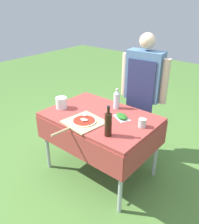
% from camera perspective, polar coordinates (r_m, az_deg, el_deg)
% --- Properties ---
extents(ground_plane, '(12.00, 12.00, 0.00)m').
position_cam_1_polar(ground_plane, '(3.11, 0.17, -13.85)').
color(ground_plane, '#517F38').
extents(prep_table, '(1.25, 0.86, 0.79)m').
position_cam_1_polar(prep_table, '(2.71, 0.19, -2.48)').
color(prep_table, '#A83D38').
rests_on(prep_table, ground).
extents(person_cook, '(0.61, 0.24, 1.63)m').
position_cam_1_polar(person_cook, '(3.03, 10.48, 5.71)').
color(person_cook, '#70604C').
rests_on(person_cook, ground).
extents(pizza_on_peel, '(0.42, 0.61, 0.05)m').
position_cam_1_polar(pizza_on_peel, '(2.52, -3.95, -2.36)').
color(pizza_on_peel, '#D1B27F').
rests_on(pizza_on_peel, prep_table).
extents(oil_bottle, '(0.07, 0.07, 0.31)m').
position_cam_1_polar(oil_bottle, '(2.24, 2.10, -2.92)').
color(oil_bottle, black).
rests_on(oil_bottle, prep_table).
extents(water_bottle, '(0.07, 0.07, 0.25)m').
position_cam_1_polar(water_bottle, '(2.80, 4.13, 3.09)').
color(water_bottle, silver).
rests_on(water_bottle, prep_table).
extents(herb_container, '(0.23, 0.20, 0.04)m').
position_cam_1_polar(herb_container, '(2.61, 5.35, -1.06)').
color(herb_container, silver).
rests_on(herb_container, prep_table).
extents(mixing_tub, '(0.14, 0.14, 0.14)m').
position_cam_1_polar(mixing_tub, '(2.85, -9.15, 2.18)').
color(mixing_tub, silver).
rests_on(mixing_tub, prep_table).
extents(sauce_jar, '(0.08, 0.08, 0.09)m').
position_cam_1_polar(sauce_jar, '(2.47, 10.24, -2.71)').
color(sauce_jar, silver).
rests_on(sauce_jar, prep_table).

